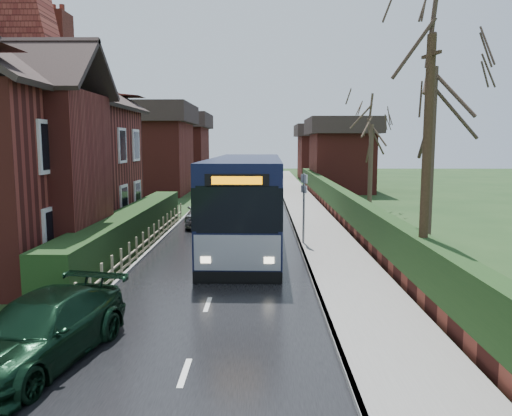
{
  "coord_description": "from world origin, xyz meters",
  "views": [
    {
      "loc": [
        1.45,
        -14.89,
        4.32
      ],
      "look_at": [
        1.22,
        4.37,
        1.8
      ],
      "focal_mm": 35.0,
      "sensor_mm": 36.0,
      "label": 1
    }
  ],
  "objects_px": {
    "bus_stop_sign": "(304,198)",
    "telegraph_pole": "(426,171)",
    "bus": "(247,202)",
    "car_green": "(41,330)",
    "car_silver": "(206,211)",
    "brick_house": "(4,141)"
  },
  "relations": [
    {
      "from": "bus_stop_sign",
      "to": "telegraph_pole",
      "type": "xyz_separation_m",
      "value": [
        2.6,
        -7.42,
        1.56
      ]
    },
    {
      "from": "bus_stop_sign",
      "to": "telegraph_pole",
      "type": "relative_size",
      "value": 0.43
    },
    {
      "from": "car_green",
      "to": "bus_stop_sign",
      "type": "relative_size",
      "value": 1.48
    },
    {
      "from": "bus_stop_sign",
      "to": "telegraph_pole",
      "type": "bearing_deg",
      "value": -94.82
    },
    {
      "from": "bus",
      "to": "telegraph_pole",
      "type": "relative_size",
      "value": 1.73
    },
    {
      "from": "bus",
      "to": "bus_stop_sign",
      "type": "bearing_deg",
      "value": -4.21
    },
    {
      "from": "brick_house",
      "to": "car_silver",
      "type": "bearing_deg",
      "value": 41.49
    },
    {
      "from": "car_silver",
      "to": "telegraph_pole",
      "type": "distance_m",
      "value": 15.0
    },
    {
      "from": "telegraph_pole",
      "to": "bus",
      "type": "bearing_deg",
      "value": 113.18
    },
    {
      "from": "car_silver",
      "to": "telegraph_pole",
      "type": "height_order",
      "value": "telegraph_pole"
    },
    {
      "from": "car_green",
      "to": "bus_stop_sign",
      "type": "distance_m",
      "value": 12.94
    },
    {
      "from": "car_silver",
      "to": "bus_stop_sign",
      "type": "xyz_separation_m",
      "value": [
        4.7,
        -5.38,
        1.25
      ]
    },
    {
      "from": "car_green",
      "to": "telegraph_pole",
      "type": "bearing_deg",
      "value": 35.58
    },
    {
      "from": "car_green",
      "to": "bus_stop_sign",
      "type": "xyz_separation_m",
      "value": [
        6.1,
        11.33,
        1.36
      ]
    },
    {
      "from": "brick_house",
      "to": "car_green",
      "type": "bearing_deg",
      "value": -60.49
    },
    {
      "from": "bus",
      "to": "car_green",
      "type": "bearing_deg",
      "value": -106.84
    },
    {
      "from": "car_silver",
      "to": "bus",
      "type": "bearing_deg",
      "value": -65.38
    },
    {
      "from": "bus",
      "to": "bus_stop_sign",
      "type": "distance_m",
      "value": 2.42
    },
    {
      "from": "bus",
      "to": "car_silver",
      "type": "distance_m",
      "value": 5.75
    },
    {
      "from": "bus",
      "to": "bus_stop_sign",
      "type": "relative_size",
      "value": 3.99
    },
    {
      "from": "telegraph_pole",
      "to": "car_green",
      "type": "bearing_deg",
      "value": -165.85
    },
    {
      "from": "bus",
      "to": "car_green",
      "type": "xyz_separation_m",
      "value": [
        -3.7,
        -11.54,
        -1.18
      ]
    }
  ]
}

